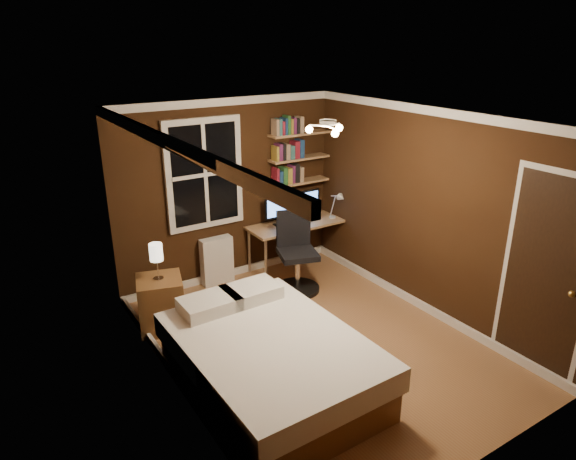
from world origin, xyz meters
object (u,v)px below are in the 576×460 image
desk_lamp (336,205)px  monitor_right (305,205)px  radiator (217,261)px  monitor_left (279,210)px  bed (270,361)px  office_chair (297,260)px  desk (298,227)px  nightstand (161,303)px  bedside_lamp (157,262)px

desk_lamp → monitor_right: bearing=146.8°
radiator → monitor_left: monitor_left is taller
radiator → bed: bearing=-103.4°
radiator → office_chair: 1.12m
monitor_right → desk_lamp: bearing=-33.2°
desk → office_chair: size_ratio=1.37×
nightstand → radiator: radiator is taller
bed → desk_lamp: size_ratio=4.85×
desk → desk_lamp: size_ratio=3.36×
bed → nightstand: 1.71m
nightstand → monitor_right: size_ratio=1.37×
bed → nightstand: (-0.49, 1.64, 0.01)m
radiator → bedside_lamp: bearing=-145.5°
bed → desk: (1.78, 2.19, 0.33)m
monitor_right → nightstand: bearing=-165.8°
monitor_left → monitor_right: same height
nightstand → desk: desk is taller
monitor_left → monitor_right: size_ratio=1.00×
monitor_left → office_chair: monitor_left is taller
desk → bed: bearing=-129.2°
nightstand → radiator: bearing=50.5°
radiator → office_chair: bearing=-42.2°
bedside_lamp → monitor_right: (2.46, 0.62, 0.07)m
bed → monitor_right: bearing=48.1°
bed → radiator: 2.43m
bed → monitor_left: bearing=55.2°
bed → office_chair: office_chair is taller
bed → bedside_lamp: size_ratio=4.90×
nightstand → office_chair: (1.88, -0.02, 0.10)m
office_chair → nightstand: bearing=-162.9°
bed → desk: bed is taller
office_chair → bed: bearing=-112.8°
bed → monitor_right: (1.97, 2.26, 0.61)m
desk → monitor_right: bearing=22.1°
bed → desk: size_ratio=1.44×
radiator → monitor_right: (1.40, -0.11, 0.59)m
desk_lamp → office_chair: 1.15m
monitor_left → desk: bearing=-15.6°
desk → monitor_left: 0.39m
monitor_left → office_chair: 0.82m
nightstand → monitor_right: (2.46, 0.62, 0.60)m
bedside_lamp → monitor_right: size_ratio=0.94×
monitor_left → office_chair: size_ratio=0.43×
bed → radiator: bed is taller
bed → bedside_lamp: (-0.49, 1.64, 0.54)m
radiator → desk: (1.22, -0.18, 0.31)m
desk → monitor_right: size_ratio=3.20×
desk → monitor_left: size_ratio=3.20×
bedside_lamp → desk_lamp: bearing=7.5°
nightstand → bedside_lamp: size_ratio=1.45×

